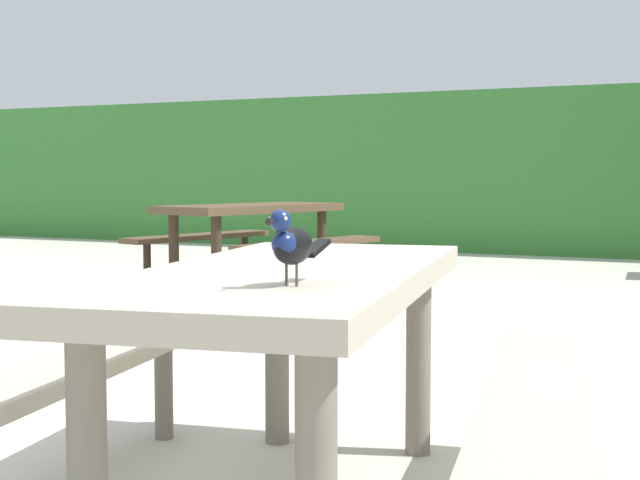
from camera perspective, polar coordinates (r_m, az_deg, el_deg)
name	(u,v)px	position (r m, az deg, el deg)	size (l,w,h in m)	color
picnic_table_foreground	(291,330)	(2.64, -1.84, -5.68)	(1.96, 1.99, 0.74)	#B2A893
bird_grackle	(291,243)	(2.14, -1.85, -0.20)	(0.07, 0.29, 0.18)	black
picnic_table_far_centre	(251,225)	(8.32, -4.36, 0.98)	(2.04, 2.06, 0.74)	brown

